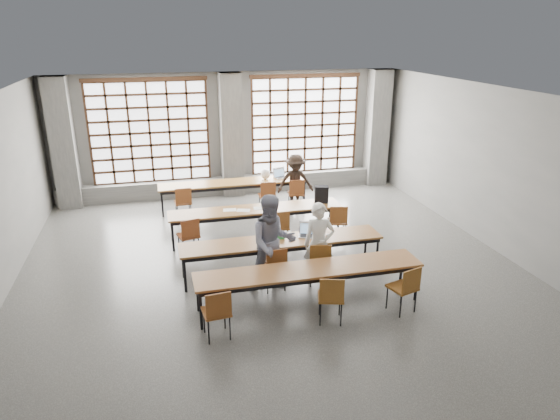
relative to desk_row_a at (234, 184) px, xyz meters
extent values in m
plane|color=#494947|center=(0.16, -4.04, -0.66)|extent=(11.00, 11.00, 0.00)
plane|color=silver|center=(0.16, -4.04, 2.84)|extent=(11.00, 11.00, 0.00)
plane|color=#61615E|center=(0.16, 1.46, 1.09)|extent=(10.00, 0.00, 10.00)
plane|color=#61615E|center=(0.16, -9.54, 1.09)|extent=(10.00, 0.00, 10.00)
plane|color=#61615E|center=(5.16, -4.04, 1.09)|extent=(0.00, 11.00, 11.00)
cube|color=#535350|center=(-4.34, 1.18, 1.09)|extent=(0.60, 0.55, 3.50)
cube|color=#535350|center=(0.16, 1.18, 1.09)|extent=(0.60, 0.55, 3.50)
cube|color=#535350|center=(4.66, 1.18, 1.09)|extent=(0.60, 0.55, 3.50)
cube|color=white|center=(-2.09, 1.44, 1.24)|extent=(3.20, 0.02, 2.80)
cube|color=black|center=(-2.09, 1.36, 1.24)|extent=(3.20, 0.05, 2.80)
cube|color=black|center=(-2.09, 1.36, -0.21)|extent=(3.32, 0.07, 0.10)
cube|color=black|center=(-2.09, 1.36, 2.69)|extent=(3.32, 0.07, 0.10)
cube|color=white|center=(2.41, 1.44, 1.24)|extent=(3.20, 0.02, 2.80)
cube|color=black|center=(2.41, 1.36, 1.24)|extent=(3.20, 0.05, 2.80)
cube|color=black|center=(2.41, 1.36, -0.21)|extent=(3.32, 0.07, 0.10)
cube|color=black|center=(2.41, 1.36, 2.69)|extent=(3.32, 0.07, 0.10)
cube|color=#535350|center=(0.16, 1.26, -0.41)|extent=(9.80, 0.35, 0.50)
cube|color=brown|center=(0.00, 0.00, 0.05)|extent=(4.00, 0.70, 0.04)
cube|color=black|center=(0.00, 0.00, -0.01)|extent=(3.90, 0.64, 0.08)
cylinder|color=black|center=(-1.92, -0.29, -0.32)|extent=(0.05, 0.05, 0.69)
cylinder|color=black|center=(-1.92, 0.29, -0.32)|extent=(0.05, 0.05, 0.69)
cylinder|color=black|center=(1.92, -0.29, -0.32)|extent=(0.05, 0.05, 0.69)
cylinder|color=black|center=(1.92, 0.29, -0.32)|extent=(0.05, 0.05, 0.69)
cube|color=brown|center=(0.17, -2.23, 0.05)|extent=(4.00, 0.70, 0.04)
cube|color=black|center=(0.17, -2.23, -0.01)|extent=(3.90, 0.64, 0.08)
cylinder|color=black|center=(-1.75, -2.52, -0.32)|extent=(0.05, 0.05, 0.69)
cylinder|color=black|center=(-1.75, -1.94, -0.32)|extent=(0.05, 0.05, 0.69)
cylinder|color=black|center=(2.09, -2.52, -0.32)|extent=(0.05, 0.05, 0.69)
cylinder|color=black|center=(2.09, -1.94, -0.32)|extent=(0.05, 0.05, 0.69)
cube|color=brown|center=(0.30, -4.13, 0.05)|extent=(4.00, 0.70, 0.04)
cube|color=black|center=(0.30, -4.13, -0.01)|extent=(3.90, 0.64, 0.08)
cylinder|color=black|center=(-1.62, -4.42, -0.32)|extent=(0.05, 0.05, 0.69)
cylinder|color=black|center=(-1.62, -3.84, -0.32)|extent=(0.05, 0.05, 0.69)
cylinder|color=black|center=(2.22, -4.42, -0.32)|extent=(0.05, 0.05, 0.69)
cylinder|color=black|center=(2.22, -3.84, -0.32)|extent=(0.05, 0.05, 0.69)
cube|color=brown|center=(0.46, -5.44, 0.05)|extent=(4.00, 0.70, 0.04)
cube|color=black|center=(0.46, -5.44, -0.01)|extent=(3.90, 0.64, 0.08)
cylinder|color=black|center=(-1.46, -5.73, -0.32)|extent=(0.05, 0.05, 0.69)
cylinder|color=black|center=(-1.46, -5.15, -0.32)|extent=(0.05, 0.05, 0.69)
cylinder|color=black|center=(2.38, -5.73, -0.32)|extent=(0.05, 0.05, 0.69)
cylinder|color=black|center=(2.38, -5.15, -0.32)|extent=(0.05, 0.05, 0.69)
cube|color=maroon|center=(-1.40, -0.55, -0.21)|extent=(0.45, 0.45, 0.04)
cube|color=maroon|center=(-1.39, -0.75, 0.02)|extent=(0.40, 0.05, 0.40)
cylinder|color=black|center=(-1.40, -0.55, -0.44)|extent=(0.02, 0.02, 0.45)
cube|color=brown|center=(0.80, -0.55, -0.21)|extent=(0.43, 0.43, 0.04)
cube|color=brown|center=(0.79, -0.75, 0.02)|extent=(0.40, 0.04, 0.40)
cylinder|color=black|center=(0.80, -0.55, -0.44)|extent=(0.02, 0.02, 0.45)
cube|color=brown|center=(1.60, -0.55, -0.21)|extent=(0.48, 0.48, 0.04)
cube|color=brown|center=(1.57, -0.75, 0.02)|extent=(0.40, 0.09, 0.40)
cylinder|color=black|center=(1.60, -0.55, -0.44)|extent=(0.02, 0.02, 0.45)
cube|color=brown|center=(-1.43, -2.78, -0.21)|extent=(0.51, 0.51, 0.04)
cube|color=brown|center=(-1.39, -2.97, 0.02)|extent=(0.40, 0.12, 0.40)
cylinder|color=black|center=(-1.43, -2.78, -0.44)|extent=(0.02, 0.02, 0.45)
cube|color=brown|center=(0.57, -2.78, -0.21)|extent=(0.42, 0.42, 0.04)
cube|color=brown|center=(0.57, -2.98, 0.02)|extent=(0.40, 0.03, 0.40)
cylinder|color=black|center=(0.57, -2.78, -0.44)|extent=(0.02, 0.02, 0.45)
cube|color=brown|center=(1.97, -2.78, -0.21)|extent=(0.51, 0.51, 0.04)
cube|color=brown|center=(1.92, -2.97, 0.02)|extent=(0.40, 0.12, 0.40)
cylinder|color=black|center=(1.97, -2.78, -0.44)|extent=(0.02, 0.02, 0.45)
cube|color=brown|center=(0.00, -4.68, -0.21)|extent=(0.45, 0.45, 0.04)
cube|color=brown|center=(0.01, -4.88, 0.02)|extent=(0.40, 0.06, 0.40)
cylinder|color=black|center=(0.00, -4.68, -0.44)|extent=(0.02, 0.02, 0.45)
cube|color=brown|center=(0.90, -4.68, -0.21)|extent=(0.51, 0.51, 0.04)
cube|color=brown|center=(0.85, -4.87, 0.02)|extent=(0.40, 0.12, 0.40)
cylinder|color=black|center=(0.90, -4.68, -0.44)|extent=(0.02, 0.02, 0.45)
cube|color=brown|center=(-1.24, -5.99, -0.21)|extent=(0.46, 0.46, 0.04)
cube|color=brown|center=(-1.22, -6.19, 0.02)|extent=(0.40, 0.07, 0.40)
cylinder|color=black|center=(-1.24, -5.99, -0.44)|extent=(0.02, 0.02, 0.45)
cube|color=brown|center=(0.66, -5.99, -0.21)|extent=(0.52, 0.52, 0.04)
cube|color=brown|center=(0.60, -6.18, 0.02)|extent=(0.39, 0.14, 0.40)
cylinder|color=black|center=(0.66, -5.99, -0.44)|extent=(0.02, 0.02, 0.45)
cube|color=brown|center=(1.96, -5.99, -0.21)|extent=(0.52, 0.52, 0.04)
cube|color=brown|center=(2.02, -6.18, 0.02)|extent=(0.39, 0.14, 0.40)
cylinder|color=black|center=(1.96, -5.99, -0.44)|extent=(0.02, 0.02, 0.45)
imported|color=white|center=(0.90, -4.63, 0.14)|extent=(0.66, 0.51, 1.60)
imported|color=#171B46|center=(0.00, -4.63, 0.25)|extent=(0.89, 0.70, 1.83)
imported|color=black|center=(1.60, -0.50, 0.09)|extent=(1.01, 0.62, 1.50)
cube|color=#B0B1B5|center=(0.85, -4.08, 0.08)|extent=(0.42, 0.36, 0.02)
cube|color=black|center=(0.84, -4.09, 0.09)|extent=(0.34, 0.27, 0.00)
cube|color=#B0B1B5|center=(0.89, -3.94, 0.20)|extent=(0.36, 0.18, 0.26)
cube|color=#89BAEC|center=(0.89, -3.96, 0.17)|extent=(0.31, 0.15, 0.21)
cube|color=#B7B8BC|center=(1.35, 0.05, 0.08)|extent=(0.42, 0.35, 0.02)
cube|color=black|center=(1.35, 0.04, 0.09)|extent=(0.34, 0.26, 0.00)
cube|color=#B7B8BC|center=(1.31, 0.18, 0.20)|extent=(0.36, 0.17, 0.26)
cube|color=#93C6FF|center=(1.31, 0.17, 0.17)|extent=(0.31, 0.13, 0.21)
ellipsoid|color=silver|center=(1.25, -4.15, 0.08)|extent=(0.10, 0.07, 0.04)
cube|color=#2B8637|center=(0.25, -4.05, 0.11)|extent=(0.26, 0.12, 0.09)
cube|color=black|center=(0.48, -4.23, 0.07)|extent=(0.14, 0.11, 0.01)
cube|color=white|center=(-0.43, -2.18, 0.07)|extent=(0.32, 0.24, 0.00)
cube|color=white|center=(-0.13, -2.28, 0.07)|extent=(0.35, 0.29, 0.00)
cube|color=white|center=(0.27, -2.23, 0.07)|extent=(0.32, 0.25, 0.00)
cube|color=black|center=(1.77, -2.18, 0.27)|extent=(0.36, 0.27, 0.40)
ellipsoid|color=white|center=(0.90, 0.05, 0.21)|extent=(0.28, 0.23, 0.29)
cube|color=#B82D16|center=(-1.24, -5.99, -0.16)|extent=(0.21, 0.13, 0.06)
camera|label=1|loc=(-1.92, -12.83, 3.98)|focal=32.00mm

